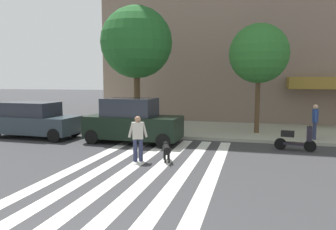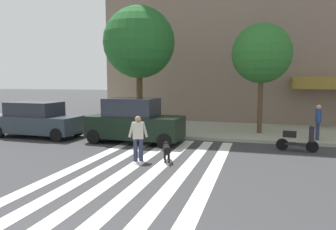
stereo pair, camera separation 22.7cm
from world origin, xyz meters
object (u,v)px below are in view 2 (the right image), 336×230
object	(u,v)px
parked_car_behind_first	(134,122)
street_tree_middle	(262,54)
street_tree_nearest	(139,43)
parked_car_near_curb	(37,120)
parked_scooter	(297,140)
dog_on_leash	(167,149)
pedestrian_bystander	(318,120)
pedestrian_dog_walker	(138,136)

from	to	relation	value
parked_car_behind_first	street_tree_middle	world-z (taller)	street_tree_middle
parked_car_behind_first	street_tree_nearest	size ratio (longest dim) A/B	0.66
parked_car_near_curb	parked_scooter	bearing A→B (deg)	0.64
parked_car_behind_first	dog_on_leash	bearing A→B (deg)	-49.99
street_tree_nearest	parked_car_near_curb	bearing A→B (deg)	-150.74
parked_car_near_curb	parked_car_behind_first	world-z (taller)	parked_car_behind_first
street_tree_middle	pedestrian_bystander	distance (m)	4.30
parked_car_behind_first	street_tree_middle	size ratio (longest dim) A/B	0.78
street_tree_middle	pedestrian_bystander	size ratio (longest dim) A/B	3.45
parked_car_near_curb	street_tree_middle	world-z (taller)	street_tree_middle
street_tree_middle	parked_car_behind_first	bearing A→B (deg)	-147.95
dog_on_leash	pedestrian_bystander	xyz separation A→B (m)	(5.79, 5.13, 0.63)
street_tree_middle	pedestrian_dog_walker	distance (m)	8.55
street_tree_nearest	dog_on_leash	bearing A→B (deg)	-60.06
parked_car_near_curb	street_tree_nearest	size ratio (longest dim) A/B	0.67
parked_scooter	pedestrian_bystander	size ratio (longest dim) A/B	0.99
parked_car_behind_first	parked_scooter	size ratio (longest dim) A/B	2.72
parked_car_behind_first	parked_scooter	bearing A→B (deg)	1.12
parked_car_behind_first	dog_on_leash	distance (m)	3.79
pedestrian_bystander	dog_on_leash	bearing A→B (deg)	-138.48
parked_car_behind_first	parked_scooter	world-z (taller)	parked_car_behind_first
parked_car_near_curb	street_tree_nearest	distance (m)	6.66
parked_scooter	dog_on_leash	size ratio (longest dim) A/B	1.51
parked_scooter	street_tree_nearest	bearing A→B (deg)	162.65
street_tree_middle	pedestrian_dog_walker	xyz separation A→B (m)	(-4.18, -6.68, -3.34)
parked_car_behind_first	street_tree_middle	xyz separation A→B (m)	(5.61, 3.51, 3.28)
street_tree_nearest	dog_on_leash	xyz separation A→B (m)	(3.15, -5.46, -4.47)
street_tree_nearest	pedestrian_dog_walker	size ratio (longest dim) A/B	4.09
parked_car_behind_first	pedestrian_bystander	xyz separation A→B (m)	(8.20, 2.26, 0.09)
parked_car_behind_first	pedestrian_bystander	size ratio (longest dim) A/B	2.70
parked_car_near_curb	parked_car_behind_first	size ratio (longest dim) A/B	1.02
parked_car_near_curb	street_tree_nearest	world-z (taller)	street_tree_nearest
parked_car_behind_first	pedestrian_dog_walker	distance (m)	3.48
parked_scooter	street_tree_nearest	xyz separation A→B (m)	(-7.85, 2.45, 4.43)
parked_scooter	street_tree_nearest	distance (m)	9.34
parked_scooter	dog_on_leash	bearing A→B (deg)	-147.36
street_tree_middle	dog_on_leash	world-z (taller)	street_tree_middle
parked_scooter	pedestrian_bystander	distance (m)	2.45
parked_car_near_curb	pedestrian_dog_walker	size ratio (longest dim) A/B	2.74
pedestrian_bystander	parked_car_near_curb	bearing A→B (deg)	-170.56
parked_car_behind_first	pedestrian_bystander	distance (m)	8.51
parked_car_near_curb	dog_on_leash	size ratio (longest dim) A/B	4.16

